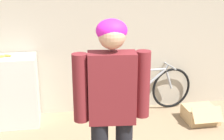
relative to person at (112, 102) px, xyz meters
name	(u,v)px	position (x,y,z in m)	size (l,w,h in m)	color
wall_back	(89,26)	(0.03, 2.04, 0.31)	(8.00, 0.07, 2.60)	#B7AD99
side_shelf	(3,92)	(-1.20, 1.76, -0.51)	(0.93, 0.46, 0.97)	beige
person	(112,102)	(0.00, 0.00, 0.00)	(0.65, 0.25, 1.70)	black
bicycle	(143,90)	(0.79, 1.83, -0.64)	(1.59, 0.46, 0.72)	black
cardboard_box	(201,114)	(1.53, 1.37, -0.89)	(0.44, 0.49, 0.28)	tan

